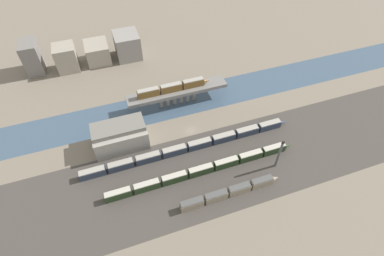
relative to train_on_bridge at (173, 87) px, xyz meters
name	(u,v)px	position (x,y,z in m)	size (l,w,h in m)	color
ground_plane	(191,131)	(1.92, -20.92, -10.56)	(400.00, 400.00, 0.00)	#756B5B
railbed_yard	(209,170)	(1.92, -44.92, -10.55)	(280.00, 42.00, 0.01)	#423D38
river_water	(178,102)	(1.92, 0.00, -10.55)	(320.00, 21.11, 0.01)	#3D5166
bridge	(177,92)	(1.92, 0.00, -3.81)	(50.95, 8.17, 8.51)	slate
train_on_bridge	(173,87)	(0.00, 0.00, 0.00)	(37.43, 2.84, 4.18)	brown
train_yard_near	(230,192)	(5.17, -58.40, -8.52)	(42.00, 2.81, 4.15)	gray
train_yard_mid	(203,170)	(-1.05, -45.12, -8.54)	(82.71, 2.67, 4.11)	#23381E
train_yard_far	(190,147)	(-2.28, -31.59, -8.63)	(96.83, 3.01, 3.92)	#2D384C
warehouse_building	(120,135)	(-30.35, -18.05, -4.86)	(23.31, 14.65, 11.97)	#9E998E
signal_tower	(279,154)	(29.42, -51.87, -2.70)	(1.00, 0.94, 15.95)	#4C4C51
city_block_far_left	(32,57)	(-66.60, 53.54, -1.54)	(8.98, 15.03, 18.04)	slate
city_block_left	(66,58)	(-49.00, 48.73, -3.16)	(11.57, 12.14, 14.80)	gray
city_block_center	(98,52)	(-31.45, 51.53, -4.93)	(13.18, 15.94, 11.25)	gray
city_block_right	(127,45)	(-13.68, 50.32, -3.18)	(14.10, 15.82, 14.75)	gray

